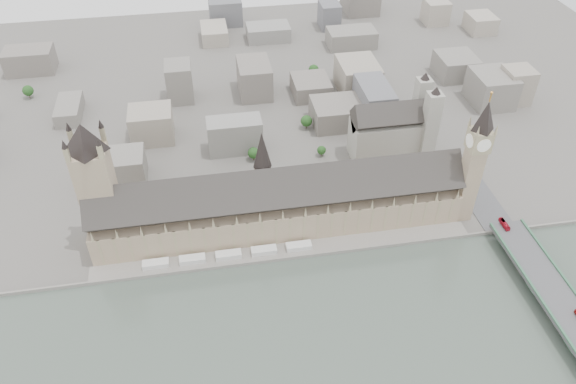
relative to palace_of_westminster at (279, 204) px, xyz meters
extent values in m
plane|color=#595651|center=(0.00, -19.70, -22.71)|extent=(900.00, 900.00, 0.00)
cube|color=slate|center=(0.00, -34.70, -21.21)|extent=(600.00, 1.50, 3.00)
cube|color=slate|center=(0.00, -27.20, -21.71)|extent=(270.00, 15.00, 2.00)
cube|color=silver|center=(-90.00, -26.70, -18.71)|extent=(18.00, 7.00, 4.00)
cube|color=silver|center=(-65.00, -26.70, -18.71)|extent=(18.00, 7.00, 4.00)
cube|color=silver|center=(-40.00, -26.70, -18.71)|extent=(18.00, 7.00, 4.00)
cube|color=silver|center=(-15.00, -26.70, -18.71)|extent=(18.00, 7.00, 4.00)
cube|color=silver|center=(10.00, -26.70, -18.71)|extent=(18.00, 7.00, 4.00)
cube|color=tan|center=(0.00, 0.30, -10.21)|extent=(265.00, 40.00, 25.00)
cube|color=#2C2A27|center=(0.00, 0.30, 12.37)|extent=(265.00, 40.73, 40.73)
cube|color=tan|center=(138.00, -11.70, 8.29)|extent=(12.00, 12.00, 62.00)
cube|color=gray|center=(138.00, -11.70, 47.29)|extent=(14.00, 14.00, 16.00)
cylinder|color=white|center=(145.20, -11.70, 47.29)|extent=(0.60, 10.00, 10.00)
cylinder|color=white|center=(130.80, -11.70, 47.29)|extent=(0.60, 10.00, 10.00)
cylinder|color=white|center=(138.00, -4.50, 47.29)|extent=(10.00, 0.60, 10.00)
cylinder|color=white|center=(138.00, -18.90, 47.29)|extent=(10.00, 0.60, 10.00)
cone|color=black|center=(138.00, -11.70, 66.29)|extent=(17.00, 17.00, 22.00)
cylinder|color=gold|center=(138.00, -11.70, 80.29)|extent=(1.00, 1.00, 6.00)
sphere|color=gold|center=(138.00, -11.70, 83.79)|extent=(2.00, 2.00, 2.00)
cone|color=gray|center=(144.50, -5.20, 59.29)|extent=(2.40, 2.40, 8.00)
cone|color=gray|center=(131.50, -5.20, 59.29)|extent=(2.40, 2.40, 8.00)
cone|color=gray|center=(144.50, -18.20, 59.29)|extent=(2.40, 2.40, 8.00)
cone|color=gray|center=(131.50, -18.20, 59.29)|extent=(2.40, 2.40, 8.00)
cube|color=tan|center=(-122.00, 6.30, 17.29)|extent=(23.00, 23.00, 80.00)
cone|color=black|center=(-122.00, 6.30, 67.29)|extent=(30.00, 30.00, 20.00)
cylinder|color=gray|center=(-10.00, 6.30, 20.29)|extent=(12.00, 12.00, 20.00)
cone|color=black|center=(-10.00, 6.30, 44.29)|extent=(13.00, 13.00, 28.00)
cube|color=#474749|center=(162.00, -107.20, -17.58)|extent=(25.00, 325.00, 10.25)
cube|color=gray|center=(105.00, 75.30, -5.71)|extent=(60.00, 28.00, 34.00)
cube|color=#2C2A27|center=(105.00, 75.30, 16.29)|extent=(60.00, 28.28, 28.28)
cube|color=gray|center=(137.00, 87.30, 9.29)|extent=(12.00, 12.00, 64.00)
cube|color=gray|center=(137.00, 63.30, 9.29)|extent=(12.00, 12.00, 64.00)
imported|color=red|center=(158.52, -37.88, -10.74)|extent=(3.29, 12.41, 3.43)
imported|color=gray|center=(166.32, 40.30, -11.82)|extent=(1.83, 4.42, 1.28)
camera|label=1|loc=(-45.94, -303.13, 264.35)|focal=35.00mm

